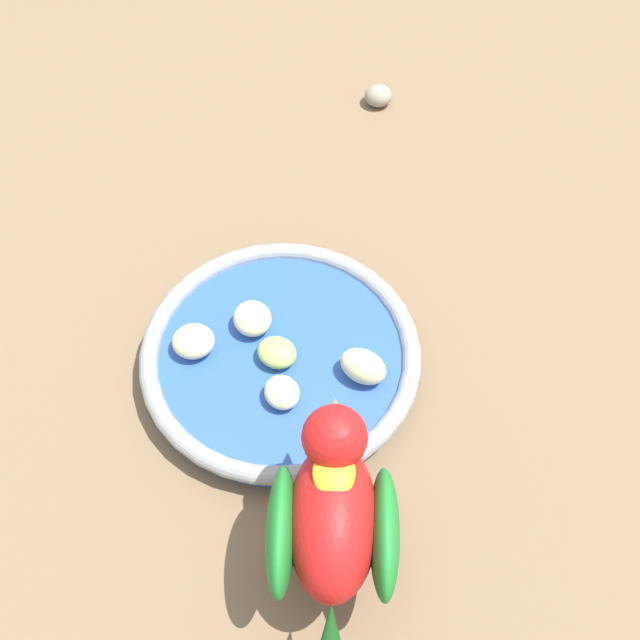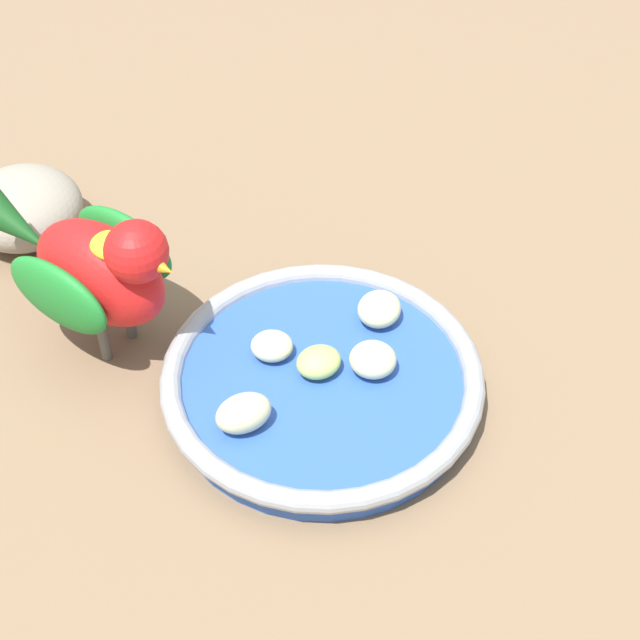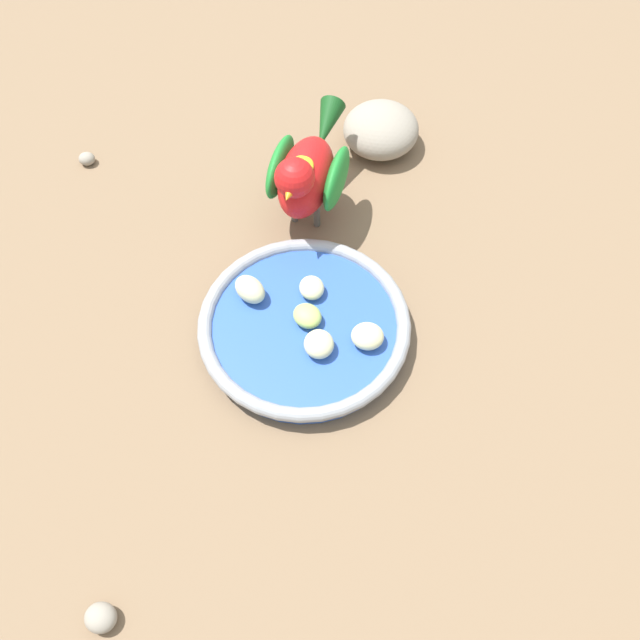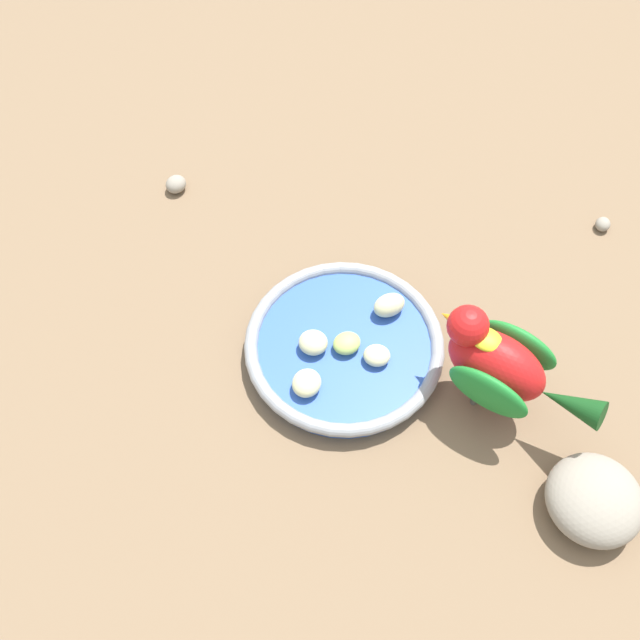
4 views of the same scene
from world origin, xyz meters
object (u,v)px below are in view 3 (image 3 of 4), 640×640
object	(u,v)px
apple_piece_1	(312,288)
pebble_2	(101,618)
apple_piece_3	(250,289)
rock_large	(381,130)
feeding_bowl	(304,327)
apple_piece_0	(307,316)
apple_piece_4	(367,336)
pebble_0	(87,159)
apple_piece_2	(319,344)
parrot	(307,172)

from	to	relation	value
apple_piece_1	pebble_2	world-z (taller)	apple_piece_1
apple_piece_3	rock_large	distance (m)	0.27
feeding_bowl	apple_piece_1	world-z (taller)	apple_piece_1
apple_piece_0	rock_large	bearing A→B (deg)	-117.18
feeding_bowl	apple_piece_0	world-z (taller)	apple_piece_0
apple_piece_0	apple_piece_4	world-z (taller)	apple_piece_4
pebble_2	pebble_0	bearing A→B (deg)	-87.74
apple_piece_3	rock_large	xyz separation A→B (m)	(-0.18, -0.21, -0.01)
apple_piece_2	apple_piece_1	bearing A→B (deg)	-93.23
apple_piece_2	pebble_2	xyz separation A→B (m)	(0.20, 0.20, -0.02)
apple_piece_2	pebble_0	distance (m)	0.38
apple_piece_1	apple_piece_3	size ratio (longest dim) A/B	0.79
pebble_2	apple_piece_3	bearing A→B (deg)	-118.45
apple_piece_4	pebble_2	distance (m)	0.32
apple_piece_3	apple_piece_4	world-z (taller)	apple_piece_3
parrot	apple_piece_1	bearing A→B (deg)	18.53
pebble_0	rock_large	bearing A→B (deg)	175.36
parrot	rock_large	size ratio (longest dim) A/B	1.84
apple_piece_4	rock_large	size ratio (longest dim) A/B	0.35
rock_large	pebble_0	distance (m)	0.34
apple_piece_4	parrot	size ratio (longest dim) A/B	0.19
feeding_bowl	pebble_2	world-z (taller)	feeding_bowl
apple_piece_2	rock_large	world-z (taller)	rock_large
apple_piece_3	parrot	bearing A→B (deg)	-124.09
apple_piece_3	parrot	xyz separation A→B (m)	(-0.07, -0.11, 0.04)
apple_piece_1	parrot	xyz separation A→B (m)	(-0.01, -0.11, 0.04)
apple_piece_4	pebble_2	world-z (taller)	apple_piece_4
apple_piece_3	pebble_0	size ratio (longest dim) A/B	1.85
pebble_0	apple_piece_3	bearing A→B (deg)	125.63
apple_piece_3	apple_piece_4	distance (m)	0.12
apple_piece_1	apple_piece_3	world-z (taller)	apple_piece_3
feeding_bowl	rock_large	xyz separation A→B (m)	(-0.13, -0.25, 0.01)
pebble_0	parrot	bearing A→B (deg)	152.75
apple_piece_3	apple_piece_4	size ratio (longest dim) A/B	1.12
feeding_bowl	parrot	xyz separation A→B (m)	(-0.03, -0.15, 0.05)
parrot	rock_large	xyz separation A→B (m)	(-0.10, -0.10, -0.04)
apple_piece_4	feeding_bowl	bearing A→B (deg)	-28.18
apple_piece_2	parrot	size ratio (longest dim) A/B	0.18
apple_piece_2	pebble_2	bearing A→B (deg)	44.62
apple_piece_3	pebble_0	xyz separation A→B (m)	(0.17, -0.23, -0.02)
apple_piece_2	apple_piece_3	size ratio (longest dim) A/B	0.86
apple_piece_2	pebble_2	size ratio (longest dim) A/B	1.18
feeding_bowl	pebble_2	xyz separation A→B (m)	(0.19, 0.23, -0.00)
apple_piece_2	apple_piece_3	distance (m)	0.09
apple_piece_4	parrot	bearing A→B (deg)	-80.96
feeding_bowl	apple_piece_4	distance (m)	0.06
apple_piece_2	parrot	distance (m)	0.19
apple_piece_1	parrot	bearing A→B (deg)	-96.94
apple_piece_1	pebble_2	bearing A→B (deg)	52.10
feeding_bowl	apple_piece_3	xyz separation A→B (m)	(0.05, -0.04, 0.02)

